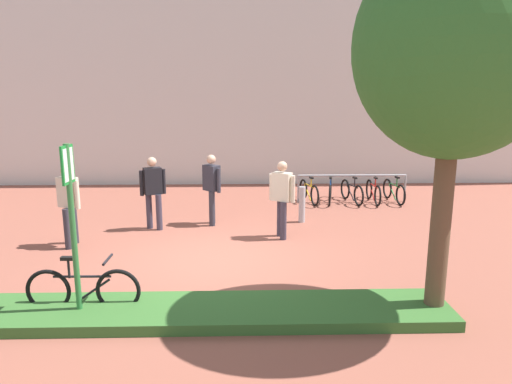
# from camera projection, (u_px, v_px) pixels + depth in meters

# --- Properties ---
(ground_plane) EXTENTS (60.00, 60.00, 0.00)m
(ground_plane) POSITION_uv_depth(u_px,v_px,m) (212.00, 258.00, 9.12)
(ground_plane) COLOR brown
(building_facade) EXTENTS (28.00, 1.20, 10.00)m
(building_facade) POSITION_uv_depth(u_px,v_px,m) (224.00, 38.00, 15.98)
(building_facade) COLOR silver
(building_facade) RESTS_ON ground
(planter_strip) EXTENTS (7.00, 1.10, 0.16)m
(planter_strip) POSITION_uv_depth(u_px,v_px,m) (208.00, 312.00, 6.69)
(planter_strip) COLOR #336028
(planter_strip) RESTS_ON ground
(tree_sidewalk) EXTENTS (2.67, 2.67, 5.23)m
(tree_sidewalk) POSITION_uv_depth(u_px,v_px,m) (456.00, 48.00, 6.03)
(tree_sidewalk) COLOR brown
(tree_sidewalk) RESTS_ON ground
(parking_sign_post) EXTENTS (0.08, 0.36, 2.51)m
(parking_sign_post) POSITION_uv_depth(u_px,v_px,m) (71.00, 208.00, 6.31)
(parking_sign_post) COLOR #2D7238
(parking_sign_post) RESTS_ON ground
(bike_at_sign) EXTENTS (1.68, 0.42, 0.86)m
(bike_at_sign) POSITION_uv_depth(u_px,v_px,m) (83.00, 289.00, 6.80)
(bike_at_sign) COLOR black
(bike_at_sign) RESTS_ON ground
(bike_rack_cluster) EXTENTS (3.21, 1.61, 0.83)m
(bike_rack_cluster) POSITION_uv_depth(u_px,v_px,m) (352.00, 191.00, 13.67)
(bike_rack_cluster) COLOR #99999E
(bike_rack_cluster) RESTS_ON ground
(bollard_steel) EXTENTS (0.16, 0.16, 0.90)m
(bollard_steel) POSITION_uv_depth(u_px,v_px,m) (302.00, 205.00, 11.54)
(bollard_steel) COLOR #ADADB2
(bollard_steel) RESTS_ON ground
(person_suited_dark) EXTENTS (0.57, 0.38, 1.72)m
(person_suited_dark) POSITION_uv_depth(u_px,v_px,m) (153.00, 188.00, 10.83)
(person_suited_dark) COLOR #383342
(person_suited_dark) RESTS_ON ground
(person_casual_tan) EXTENTS (0.54, 0.41, 1.72)m
(person_casual_tan) POSITION_uv_depth(u_px,v_px,m) (282.00, 195.00, 10.18)
(person_casual_tan) COLOR #383342
(person_casual_tan) RESTS_ON ground
(person_suited_navy) EXTENTS (0.45, 0.46, 1.72)m
(person_suited_navy) POSITION_uv_depth(u_px,v_px,m) (212.00, 185.00, 11.23)
(person_suited_navy) COLOR #2D2D38
(person_suited_navy) RESTS_ON ground
(person_shirt_white) EXTENTS (0.55, 0.53, 1.72)m
(person_shirt_white) POSITION_uv_depth(u_px,v_px,m) (69.00, 200.00, 9.62)
(person_shirt_white) COLOR #2D2D38
(person_shirt_white) RESTS_ON ground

